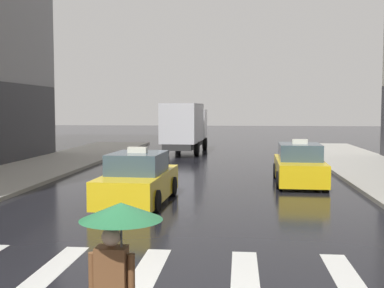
{
  "coord_description": "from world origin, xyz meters",
  "views": [
    {
      "loc": [
        1.68,
        -5.57,
        3.01
      ],
      "look_at": [
        0.34,
        8.0,
        2.01
      ],
      "focal_mm": 44.99,
      "sensor_mm": 36.0,
      "label": 1
    }
  ],
  "objects_px": {
    "box_truck": "(185,126)",
    "taxi_lead": "(138,180)",
    "pedestrian_with_umbrella": "(118,239)",
    "taxi_second": "(299,166)"
  },
  "relations": [
    {
      "from": "box_truck",
      "to": "taxi_lead",
      "type": "bearing_deg",
      "value": -88.46
    },
    {
      "from": "taxi_lead",
      "to": "pedestrian_with_umbrella",
      "type": "relative_size",
      "value": 2.37
    },
    {
      "from": "taxi_lead",
      "to": "pedestrian_with_umbrella",
      "type": "height_order",
      "value": "pedestrian_with_umbrella"
    },
    {
      "from": "box_truck",
      "to": "pedestrian_with_umbrella",
      "type": "relative_size",
      "value": 3.93
    },
    {
      "from": "box_truck",
      "to": "pedestrian_with_umbrella",
      "type": "height_order",
      "value": "box_truck"
    },
    {
      "from": "taxi_lead",
      "to": "box_truck",
      "type": "xyz_separation_m",
      "value": [
        -0.46,
        17.2,
        1.13
      ]
    },
    {
      "from": "box_truck",
      "to": "pedestrian_with_umbrella",
      "type": "distance_m",
      "value": 26.97
    },
    {
      "from": "taxi_lead",
      "to": "pedestrian_with_umbrella",
      "type": "xyz_separation_m",
      "value": [
        1.83,
        -9.67,
        0.79
      ]
    },
    {
      "from": "taxi_lead",
      "to": "pedestrian_with_umbrella",
      "type": "bearing_deg",
      "value": -79.31
    },
    {
      "from": "taxi_second",
      "to": "pedestrian_with_umbrella",
      "type": "height_order",
      "value": "pedestrian_with_umbrella"
    }
  ]
}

